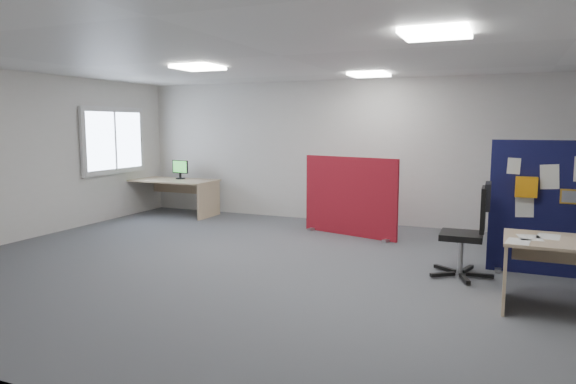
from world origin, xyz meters
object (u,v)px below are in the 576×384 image
(red_divider, at_px, (350,197))
(monitor_second, at_px, (180,169))
(office_chair, at_px, (472,225))
(second_desk, at_px, (174,188))

(red_divider, relative_size, monitor_second, 4.01)
(red_divider, relative_size, office_chair, 1.49)
(second_desk, distance_m, office_chair, 6.42)
(red_divider, distance_m, second_desk, 3.98)
(red_divider, bearing_deg, office_chair, -25.42)
(monitor_second, distance_m, office_chair, 6.44)
(second_desk, relative_size, office_chair, 1.54)
(red_divider, xyz_separation_m, office_chair, (2.05, -1.77, 0.00))
(second_desk, height_order, monitor_second, monitor_second)
(red_divider, xyz_separation_m, monitor_second, (-3.89, 0.71, 0.29))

